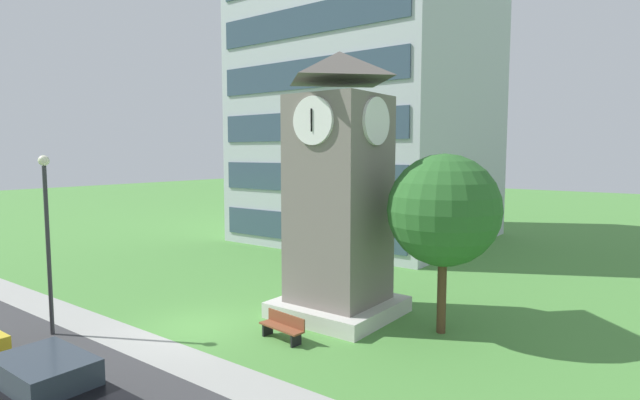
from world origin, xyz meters
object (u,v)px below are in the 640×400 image
object	(u,v)px
tree_near_tower	(444,210)
parked_car_black	(50,395)
park_bench	(283,327)
clock_tower	(339,200)
street_lamp	(47,226)

from	to	relation	value
tree_near_tower	parked_car_black	distance (m)	12.67
park_bench	tree_near_tower	xyz separation A→B (m)	(4.02, 3.89, 3.90)
clock_tower	street_lamp	bearing A→B (deg)	-131.03
clock_tower	park_bench	distance (m)	5.26
clock_tower	street_lamp	distance (m)	10.37
parked_car_black	tree_near_tower	bearing A→B (deg)	67.90
street_lamp	tree_near_tower	world-z (taller)	tree_near_tower
street_lamp	parked_car_black	world-z (taller)	street_lamp
clock_tower	street_lamp	xyz separation A→B (m)	(-6.79, -7.80, -0.67)
clock_tower	park_bench	bearing A→B (deg)	-89.71
park_bench	parked_car_black	bearing A→B (deg)	-94.35
clock_tower	tree_near_tower	bearing A→B (deg)	7.74
clock_tower	parked_car_black	size ratio (longest dim) A/B	2.17
street_lamp	tree_near_tower	bearing A→B (deg)	37.65
park_bench	clock_tower	bearing A→B (deg)	90.29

